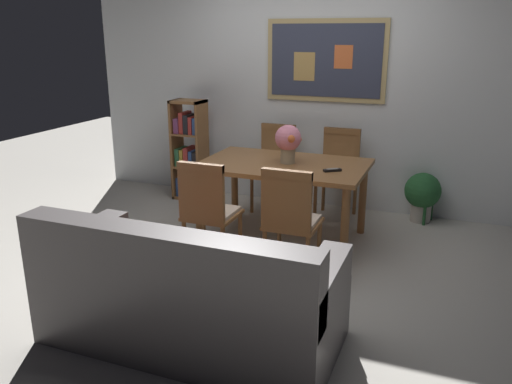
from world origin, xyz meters
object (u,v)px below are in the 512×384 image
Objects in this scene: dining_chair_near_right at (290,215)px; tv_remote at (332,170)px; bookshelf at (190,154)px; potted_ivy at (422,194)px; dining_chair_far_left at (275,160)px; dining_chair_near_left at (208,206)px; leather_couch at (187,298)px; dining_table at (283,173)px; dining_chair_far_right at (339,166)px; flower_vase at (288,141)px.

dining_chair_near_right is 6.03× the size of tv_remote.
dining_chair_near_right is 2.33m from bookshelf.
dining_chair_far_left is at bearing -174.83° from potted_ivy.
dining_chair_near_left reaches higher than potted_ivy.
potted_ivy is (1.17, 2.79, -0.02)m from leather_couch.
dining_table is 1.63× the size of dining_chair_far_right.
tv_remote is (0.47, 1.72, 0.42)m from leather_couch.
potted_ivy is (2.55, 0.16, -0.23)m from bookshelf.
potted_ivy is at bearing 3.62° from bookshelf.
leather_couch is at bearing -70.69° from dining_chair_near_left.
bookshelf reaches higher than dining_table.
bookshelf is at bearing 117.81° from leather_couch.
dining_table is at bearing 90.11° from leather_couch.
bookshelf is 2.57m from potted_ivy.
tv_remote is (0.82, 0.72, 0.20)m from dining_chair_near_left.
tv_remote reaches higher than dining_table.
leather_couch is at bearing -105.41° from tv_remote.
leather_couch is at bearing -96.94° from dining_chair_far_right.
bookshelf is 7.52× the size of tv_remote.
bookshelf reaches higher than potted_ivy.
bookshelf is 3.28× the size of flower_vase.
flower_vase is 0.51m from tv_remote.
dining_chair_far_left is 1.75m from dining_chair_near_right.
potted_ivy is at bearing 64.12° from dining_chair_near_right.
dining_chair_near_right and dining_chair_near_left have the same top height.
leather_couch is 3.03m from potted_ivy.
dining_chair_near_left is at bearing -130.18° from potted_ivy.
dining_chair_near_right is 1.00× the size of dining_chair_near_left.
flower_vase reaches higher than leather_couch.
dining_chair_far_left is at bearing 114.26° from dining_table.
dining_chair_near_left reaches higher than leather_couch.
dining_chair_near_left is 1.57× the size of potted_ivy.
leather_couch is 1.96m from flower_vase.
dining_chair_near_left is at bearing -113.67° from flower_vase.
dining_table is 1.63× the size of dining_chair_far_left.
dining_chair_near_left is at bearing -112.02° from dining_chair_far_right.
dining_chair_near_right is at bearing -90.18° from dining_chair_far_right.
dining_chair_far_left is 1.57× the size of potted_ivy.
potted_ivy is (1.53, 0.14, -0.25)m from dining_chair_far_left.
leather_couch is at bearing -112.67° from potted_ivy.
bookshelf is at bearing -178.71° from dining_chair_far_left.
dining_chair_near_right is 0.72m from tv_remote.
bookshelf reaches higher than dining_chair_far_right.
potted_ivy is at bearing 67.33° from leather_couch.
dining_chair_far_right is 0.51× the size of leather_couch.
flower_vase is (-0.29, -0.80, 0.39)m from dining_chair_far_right.
dining_chair_near_right reaches higher than tv_remote.
dining_chair_far_right is 2.63× the size of flower_vase.
dining_chair_near_right is 2.63× the size of flower_vase.
potted_ivy is at bearing 8.74° from dining_chair_far_right.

